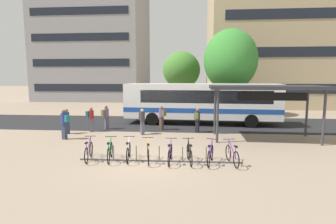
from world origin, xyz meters
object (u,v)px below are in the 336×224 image
(parked_bicycle_purple_6, at_px, (210,155))
(commuter_teal_pack_6, at_px, (64,122))
(parked_bicycle_purple_7, at_px, (232,155))
(transit_shelter, at_px, (266,89))
(commuter_black_pack_3, at_px, (66,119))
(street_tree_0, at_px, (230,60))
(parked_bicycle_orange_3, at_px, (148,153))
(parked_bicycle_black_5, at_px, (189,154))
(commuter_olive_pack_0, at_px, (162,116))
(parked_bicycle_silver_2, at_px, (128,152))
(commuter_maroon_pack_2, at_px, (142,120))
(parked_bicycle_green_1, at_px, (110,152))
(commuter_olive_pack_5, at_px, (106,116))
(parked_bicycle_purple_0, at_px, (89,151))
(city_bus, at_px, (200,102))
(commuter_olive_pack_1, at_px, (197,119))
(commuter_teal_pack_4, at_px, (91,118))
(street_tree_1, at_px, (181,70))
(parked_bicycle_purple_4, at_px, (170,154))

(parked_bicycle_purple_6, xyz_separation_m, commuter_teal_pack_6, (-8.38, 3.85, 0.65))
(parked_bicycle_purple_7, height_order, transit_shelter, transit_shelter)
(commuter_black_pack_3, bearing_deg, street_tree_0, -19.55)
(parked_bicycle_orange_3, distance_m, parked_bicycle_black_5, 1.81)
(parked_bicycle_orange_3, bearing_deg, parked_bicycle_purple_7, -100.86)
(commuter_olive_pack_0, relative_size, street_tree_0, 0.21)
(parked_bicycle_silver_2, bearing_deg, commuter_maroon_pack_2, -4.02)
(parked_bicycle_green_1, relative_size, commuter_black_pack_3, 1.02)
(parked_bicycle_orange_3, bearing_deg, commuter_olive_pack_5, 19.60)
(parked_bicycle_green_1, relative_size, parked_bicycle_purple_7, 1.00)
(parked_bicycle_black_5, bearing_deg, parked_bicycle_purple_7, -97.85)
(parked_bicycle_orange_3, bearing_deg, parked_bicycle_purple_0, 78.17)
(city_bus, bearing_deg, commuter_olive_pack_1, 88.16)
(commuter_olive_pack_1, bearing_deg, commuter_teal_pack_4, 110.73)
(commuter_black_pack_3, bearing_deg, commuter_olive_pack_5, -17.95)
(parked_bicycle_green_1, bearing_deg, commuter_teal_pack_4, 17.79)
(parked_bicycle_purple_6, distance_m, commuter_teal_pack_6, 9.24)
(commuter_maroon_pack_2, relative_size, commuter_olive_pack_5, 0.99)
(commuter_maroon_pack_2, height_order, commuter_olive_pack_5, commuter_olive_pack_5)
(commuter_olive_pack_5, bearing_deg, commuter_olive_pack_0, -46.95)
(city_bus, xyz_separation_m, commuter_olive_pack_1, (-0.30, -3.44, -0.83))
(city_bus, bearing_deg, commuter_teal_pack_6, 39.87)
(parked_bicycle_purple_7, distance_m, street_tree_1, 19.11)
(transit_shelter, distance_m, street_tree_1, 14.73)
(commuter_olive_pack_1, bearing_deg, commuter_teal_pack_6, 126.17)
(parked_bicycle_purple_6, bearing_deg, parked_bicycle_green_1, 100.61)
(parked_bicycle_purple_0, bearing_deg, parked_bicycle_purple_6, -100.59)
(commuter_maroon_pack_2, relative_size, commuter_teal_pack_4, 0.99)
(commuter_olive_pack_0, xyz_separation_m, street_tree_1, (0.95, 11.20, 3.51))
(parked_bicycle_green_1, distance_m, street_tree_1, 19.00)
(parked_bicycle_purple_0, height_order, parked_bicycle_black_5, same)
(parked_bicycle_purple_7, xyz_separation_m, commuter_maroon_pack_2, (-4.92, 5.57, 0.59))
(parked_bicycle_silver_2, xyz_separation_m, parked_bicycle_purple_7, (4.54, -0.14, 0.00))
(street_tree_1, bearing_deg, commuter_olive_pack_5, -113.78)
(parked_bicycle_purple_4, relative_size, transit_shelter, 0.26)
(parked_bicycle_green_1, bearing_deg, transit_shelter, -68.98)
(commuter_olive_pack_0, relative_size, street_tree_1, 0.26)
(city_bus, height_order, parked_bicycle_green_1, city_bus)
(commuter_olive_pack_1, xyz_separation_m, commuter_teal_pack_6, (-7.95, -2.72, 0.09))
(parked_bicycle_purple_6, xyz_separation_m, commuter_maroon_pack_2, (-4.00, 5.59, 0.59))
(city_bus, bearing_deg, parked_bicycle_orange_3, 78.62)
(parked_bicycle_purple_6, bearing_deg, commuter_teal_pack_6, 76.99)
(city_bus, height_order, commuter_teal_pack_4, city_bus)
(commuter_olive_pack_5, xyz_separation_m, commuter_teal_pack_6, (-1.45, -3.35, 0.05))
(parked_bicycle_orange_3, relative_size, transit_shelter, 0.26)
(commuter_olive_pack_0, bearing_deg, city_bus, -97.46)
(parked_bicycle_orange_3, xyz_separation_m, commuter_teal_pack_6, (-5.67, 3.82, 0.65))
(city_bus, relative_size, commuter_olive_pack_1, 7.36)
(parked_bicycle_purple_7, xyz_separation_m, transit_shelter, (2.58, 4.84, 2.64))
(parked_bicycle_purple_6, xyz_separation_m, commuter_black_pack_3, (-9.01, 5.38, 0.58))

